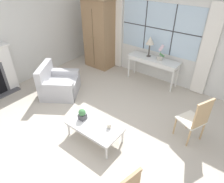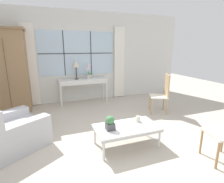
{
  "view_description": "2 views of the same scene",
  "coord_description": "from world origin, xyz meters",
  "views": [
    {
      "loc": [
        2.34,
        -2.18,
        3.12
      ],
      "look_at": [
        0.09,
        0.76,
        0.66
      ],
      "focal_mm": 32.0,
      "sensor_mm": 36.0,
      "label": 1
    },
    {
      "loc": [
        -0.93,
        -2.59,
        1.7
      ],
      "look_at": [
        0.3,
        0.74,
        0.81
      ],
      "focal_mm": 28.0,
      "sensor_mm": 36.0,
      "label": 2
    }
  ],
  "objects": [
    {
      "name": "armoire",
      "position": [
        -1.88,
        2.65,
        1.1
      ],
      "size": [
        0.97,
        0.66,
        2.19
      ],
      "color": "#93704C",
      "rests_on": "ground_plane"
    },
    {
      "name": "table_lamp",
      "position": [
        -0.11,
        2.77,
        1.21
      ],
      "size": [
        0.24,
        0.24,
        0.59
      ],
      "color": "#4C4742",
      "rests_on": "console_table"
    },
    {
      "name": "ground_plane",
      "position": [
        0.0,
        0.0,
        0.0
      ],
      "size": [
        14.0,
        14.0,
        0.0
      ],
      "primitive_type": "plane",
      "color": "#BCB2A3"
    },
    {
      "name": "side_chair_wooden",
      "position": [
        1.86,
        1.11,
        0.58
      ],
      "size": [
        0.58,
        0.58,
        1.04
      ],
      "color": "white",
      "rests_on": "ground_plane"
    },
    {
      "name": "wall_back_windowed",
      "position": [
        0.0,
        3.02,
        1.39
      ],
      "size": [
        7.2,
        0.14,
        2.8
      ],
      "color": "silver",
      "rests_on": "ground_plane"
    },
    {
      "name": "pillar_candle",
      "position": [
        0.56,
        0.05,
        0.42
      ],
      "size": [
        0.11,
        0.11,
        0.12
      ],
      "color": "silver",
      "rests_on": "coffee_table"
    },
    {
      "name": "console_table",
      "position": [
        0.08,
        2.72,
        0.67
      ],
      "size": [
        1.49,
        0.44,
        0.75
      ],
      "color": "white",
      "rests_on": "ground_plane"
    },
    {
      "name": "potted_orchid",
      "position": [
        0.26,
        2.74,
        0.93
      ],
      "size": [
        0.21,
        0.17,
        0.46
      ],
      "color": "#BCB7AD",
      "rests_on": "console_table"
    },
    {
      "name": "coffee_table",
      "position": [
        0.28,
        -0.06,
        0.33
      ],
      "size": [
        1.12,
        0.61,
        0.37
      ],
      "color": "silver",
      "rests_on": "ground_plane"
    },
    {
      "name": "potted_plant_small",
      "position": [
        -0.03,
        -0.07,
        0.5
      ],
      "size": [
        0.15,
        0.15,
        0.24
      ],
      "color": "#4C4C51",
      "rests_on": "coffee_table"
    },
    {
      "name": "armchair_upholstered",
      "position": [
        -1.61,
        0.6,
        0.27
      ],
      "size": [
        1.27,
        1.28,
        0.84
      ],
      "color": "#B2B2B7",
      "rests_on": "ground_plane"
    }
  ]
}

